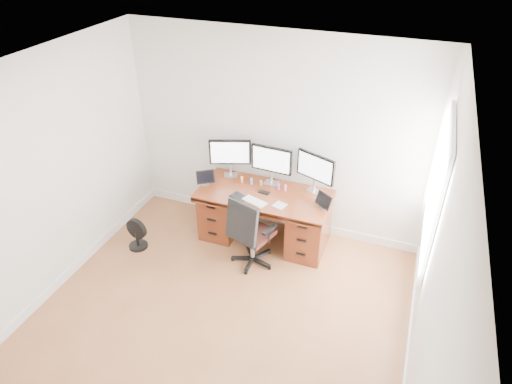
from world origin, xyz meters
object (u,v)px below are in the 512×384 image
(office_chair, at_px, (250,243))
(monitor_center, at_px, (272,161))
(desk, at_px, (265,214))
(keyboard, at_px, (254,201))
(floor_fan, at_px, (137,234))

(office_chair, relative_size, monitor_center, 1.77)
(desk, bearing_deg, keyboard, -100.38)
(desk, bearing_deg, floor_fan, -153.36)
(monitor_center, bearing_deg, keyboard, -91.59)
(keyboard, bearing_deg, monitor_center, 104.35)
(office_chair, distance_m, keyboard, 0.52)
(desk, distance_m, keyboard, 0.44)
(office_chair, bearing_deg, monitor_center, 107.11)
(office_chair, height_order, floor_fan, office_chair)
(office_chair, relative_size, floor_fan, 2.27)
(office_chair, xyz_separation_m, monitor_center, (-0.00, 0.77, 0.76))
(office_chair, distance_m, floor_fan, 1.54)
(office_chair, bearing_deg, keyboard, 117.12)
(desk, xyz_separation_m, monitor_center, (-0.00, 0.24, 0.68))
(keyboard, bearing_deg, floor_fan, -141.34)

